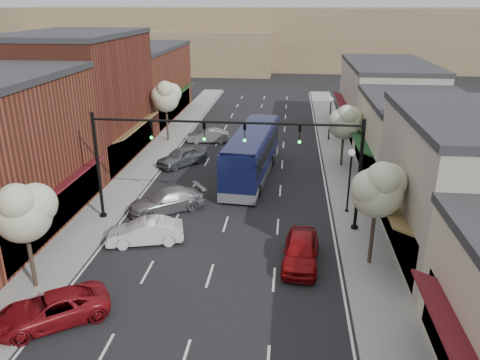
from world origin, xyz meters
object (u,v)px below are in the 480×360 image
(tree_right_near, at_px, (379,188))
(lamp_post_far, at_px, (330,111))
(parked_car_c, at_px, (166,201))
(coach_bus, at_px, (252,153))
(tree_left_far, at_px, (166,96))
(parked_car_a, at_px, (52,309))
(tree_left_near, at_px, (23,210))
(signal_mast_left, at_px, (134,152))
(parked_car_b, at_px, (145,232))
(tree_right_far, at_px, (345,121))
(parked_car_e, at_px, (208,136))
(lamp_post_near, at_px, (350,171))
(red_hatchback, at_px, (301,251))
(parked_car_d, at_px, (182,156))
(signal_mast_right, at_px, (320,158))

(tree_right_near, distance_m, lamp_post_far, 24.11)
(parked_car_c, bearing_deg, coach_bus, 110.73)
(tree_right_near, xyz_separation_m, tree_left_far, (-16.60, 22.00, 0.15))
(parked_car_a, bearing_deg, tree_left_near, -173.08)
(signal_mast_left, xyz_separation_m, lamp_post_far, (13.42, 20.00, -1.62))
(parked_car_a, distance_m, parked_car_c, 12.13)
(coach_bus, bearing_deg, signal_mast_left, -121.21)
(tree_right_near, bearing_deg, coach_bus, 119.85)
(signal_mast_left, xyz_separation_m, parked_car_b, (1.32, -2.92, -3.90))
(tree_left_far, bearing_deg, tree_right_far, -19.87)
(tree_left_far, height_order, parked_car_e, tree_left_far)
(signal_mast_left, height_order, lamp_post_near, signal_mast_left)
(tree_right_far, relative_size, lamp_post_near, 1.22)
(parked_car_b, height_order, parked_car_e, parked_car_b)
(tree_right_near, height_order, lamp_post_far, tree_right_near)
(tree_right_far, xyz_separation_m, tree_left_near, (-16.60, -20.00, 0.23))
(lamp_post_far, xyz_separation_m, parked_car_a, (-14.00, -30.39, -2.33))
(red_hatchback, bearing_deg, parked_car_b, 175.38)
(tree_left_far, bearing_deg, parked_car_c, -76.09)
(tree_right_far, bearing_deg, lamp_post_far, 93.88)
(coach_bus, distance_m, parked_car_b, 12.94)
(tree_right_near, bearing_deg, tree_left_near, -166.45)
(tree_left_far, xyz_separation_m, lamp_post_far, (16.05, 2.06, -1.60))
(tree_right_near, bearing_deg, lamp_post_far, 91.30)
(parked_car_a, bearing_deg, coach_bus, 125.16)
(parked_car_a, bearing_deg, parked_car_d, 143.08)
(lamp_post_far, xyz_separation_m, coach_bus, (-6.85, -11.17, -1.06))
(signal_mast_right, distance_m, red_hatchback, 5.84)
(signal_mast_left, bearing_deg, tree_left_far, 98.35)
(tree_left_near, bearing_deg, parked_car_e, 81.23)
(coach_bus, bearing_deg, parked_car_b, -108.67)
(tree_right_far, xyz_separation_m, parked_car_d, (-13.62, -1.00, -3.20))
(parked_car_d, bearing_deg, lamp_post_near, 4.21)
(tree_right_far, distance_m, lamp_post_near, 9.51)
(tree_right_far, bearing_deg, coach_bus, -157.20)
(tree_right_far, bearing_deg, parked_car_c, -140.44)
(tree_left_far, height_order, parked_car_a, tree_left_far)
(lamp_post_far, bearing_deg, parked_car_e, -171.03)
(tree_right_far, bearing_deg, signal_mast_right, -102.85)
(lamp_post_far, distance_m, parked_car_d, 16.06)
(tree_left_far, distance_m, lamp_post_far, 16.26)
(signal_mast_right, bearing_deg, coach_bus, 117.86)
(signal_mast_left, relative_size, tree_right_near, 1.38)
(tree_right_near, relative_size, parked_car_c, 1.16)
(parked_car_a, bearing_deg, tree_right_near, 79.09)
(tree_right_near, xyz_separation_m, tree_right_far, (0.00, 16.00, -0.46))
(tree_right_far, bearing_deg, tree_left_near, -129.69)
(tree_right_far, xyz_separation_m, tree_left_far, (-16.60, 6.00, 0.61))
(parked_car_a, bearing_deg, parked_car_c, 136.08)
(signal_mast_right, bearing_deg, parked_car_e, 118.52)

